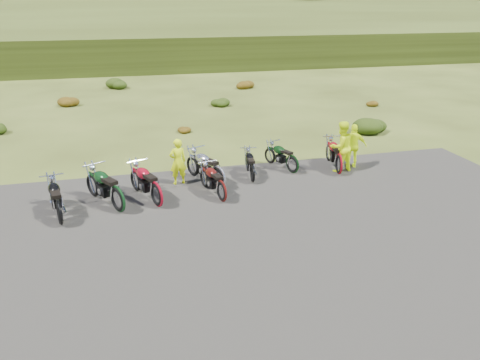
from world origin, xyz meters
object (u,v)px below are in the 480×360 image
object	(u,v)px
motorcycle_3	(218,189)
person_middle	(178,162)
motorcycle_7	(292,174)
motorcycle_0	(61,225)

from	to	relation	value
motorcycle_3	person_middle	world-z (taller)	person_middle
motorcycle_7	motorcycle_3	bearing A→B (deg)	83.12
motorcycle_7	person_middle	xyz separation A→B (m)	(-4.16, -0.05, 0.80)
motorcycle_7	motorcycle_0	bearing A→B (deg)	84.46
motorcycle_0	motorcycle_7	xyz separation A→B (m)	(7.79, 2.34, 0.00)
motorcycle_0	motorcycle_3	bearing A→B (deg)	-84.64
motorcycle_0	person_middle	bearing A→B (deg)	-69.88
motorcycle_0	motorcycle_3	xyz separation A→B (m)	(4.86, 1.54, 0.00)
motorcycle_3	motorcycle_7	distance (m)	3.04
motorcycle_0	motorcycle_3	world-z (taller)	motorcycle_3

